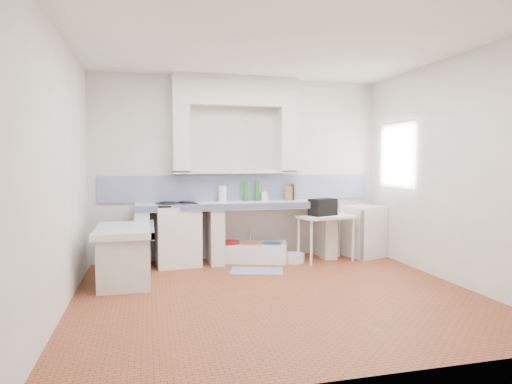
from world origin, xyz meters
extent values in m
plane|color=brown|center=(0.00, 0.00, 0.00)|extent=(4.50, 4.50, 0.00)
plane|color=white|center=(0.00, 0.00, 2.80)|extent=(4.50, 4.50, 0.00)
plane|color=white|center=(0.00, 2.00, 1.40)|extent=(4.50, 0.00, 4.50)
plane|color=white|center=(0.00, -2.00, 1.40)|extent=(4.50, 0.00, 4.50)
plane|color=white|center=(-2.25, 0.00, 1.40)|extent=(0.00, 4.50, 4.50)
plane|color=white|center=(2.25, 0.00, 1.40)|extent=(0.00, 4.50, 4.50)
cube|color=white|center=(-0.10, 1.88, 2.58)|extent=(1.90, 0.25, 0.45)
cube|color=#381F11|center=(2.42, 1.20, 1.60)|extent=(0.35, 0.86, 1.06)
cube|color=white|center=(2.28, 1.20, 1.98)|extent=(0.01, 0.84, 0.24)
cube|color=white|center=(-0.10, 1.70, 0.86)|extent=(3.00, 0.60, 0.08)
cube|color=navy|center=(-0.10, 1.42, 0.86)|extent=(3.00, 0.04, 0.10)
cube|color=white|center=(-1.50, 1.70, 0.41)|extent=(0.20, 0.55, 0.82)
cube|color=white|center=(-0.45, 1.70, 0.41)|extent=(0.20, 0.55, 0.82)
cube|color=white|center=(1.30, 1.70, 0.41)|extent=(0.20, 0.55, 0.82)
cube|color=white|center=(-1.70, 0.90, 0.66)|extent=(0.70, 1.10, 0.08)
cube|color=white|center=(-1.70, 0.90, 0.31)|extent=(0.60, 1.00, 0.62)
cube|color=navy|center=(-1.37, 0.90, 0.66)|extent=(0.04, 1.10, 0.10)
cube|color=navy|center=(0.00, 1.99, 1.10)|extent=(4.27, 0.03, 0.40)
cube|color=white|center=(-1.01, 1.70, 0.44)|extent=(0.66, 0.64, 0.87)
cube|color=white|center=(0.13, 1.70, 0.12)|extent=(1.14, 0.84, 0.25)
cube|color=white|center=(1.19, 1.41, 0.35)|extent=(0.91, 0.61, 0.04)
cube|color=white|center=(1.92, 1.58, 0.40)|extent=(0.66, 0.66, 0.81)
cylinder|color=#B11211|center=(-0.24, 1.73, 0.15)|extent=(0.43, 0.43, 0.31)
cylinder|color=orange|center=(0.10, 1.61, 0.14)|extent=(0.38, 0.38, 0.29)
cylinder|color=#1544AC|center=(0.39, 1.57, 0.14)|extent=(0.35, 0.35, 0.28)
cylinder|color=white|center=(0.69, 1.46, 0.06)|extent=(0.34, 0.34, 0.13)
cylinder|color=silver|center=(-0.10, 1.85, 0.14)|extent=(0.09, 0.09, 0.27)
cylinder|color=silver|center=(0.21, 1.85, 0.14)|extent=(0.09, 0.09, 0.27)
cube|color=black|center=(1.14, 1.42, 0.82)|extent=(0.46, 0.36, 0.25)
cylinder|color=#1B711D|center=(0.05, 1.85, 1.06)|extent=(0.09, 0.09, 0.33)
cylinder|color=#1B711D|center=(0.22, 1.85, 1.06)|extent=(0.08, 0.08, 0.31)
cube|color=brown|center=(0.74, 1.82, 1.01)|extent=(0.13, 0.12, 0.22)
cube|color=brown|center=(0.81, 1.85, 1.03)|extent=(0.02, 0.19, 0.26)
cylinder|color=white|center=(-0.32, 1.85, 1.02)|extent=(0.14, 0.14, 0.24)
imported|color=white|center=(0.34, 1.85, 1.00)|extent=(0.10, 0.10, 0.21)
cube|color=navy|center=(0.02, 1.04, 0.01)|extent=(0.80, 0.59, 0.01)
camera|label=1|loc=(-1.41, -4.68, 1.51)|focal=30.56mm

